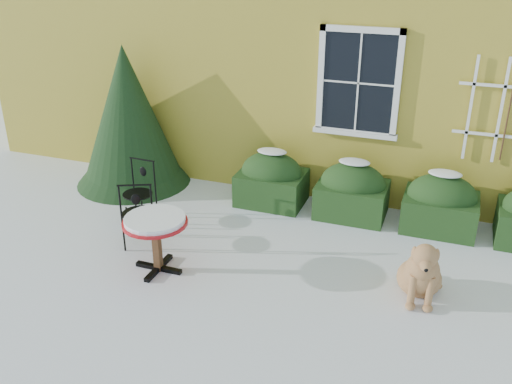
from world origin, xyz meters
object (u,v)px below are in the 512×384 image
at_px(bistro_table, 155,226).
at_px(patio_chair_near, 139,212).
at_px(patio_chair_far, 139,191).
at_px(evergreen_shrub, 130,129).
at_px(dog, 421,274).

relative_size(bistro_table, patio_chair_near, 0.83).
relative_size(patio_chair_near, patio_chair_far, 1.07).
relative_size(evergreen_shrub, patio_chair_far, 2.56).
distance_m(evergreen_shrub, patio_chair_near, 2.32).
bearing_deg(bistro_table, evergreen_shrub, 126.95).
bearing_deg(dog, bistro_table, -178.75).
distance_m(patio_chair_near, patio_chair_far, 0.79).
bearing_deg(patio_chair_far, dog, -6.97).
bearing_deg(patio_chair_near, dog, 155.25).
bearing_deg(dog, patio_chair_near, 172.28).
bearing_deg(patio_chair_near, evergreen_shrub, -81.40).
xyz_separation_m(evergreen_shrub, patio_chair_far, (0.86, -1.22, -0.49)).
height_order(bistro_table, patio_chair_far, patio_chair_far).
distance_m(evergreen_shrub, bistro_table, 3.03).
xyz_separation_m(patio_chair_near, dog, (3.79, 0.01, -0.16)).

